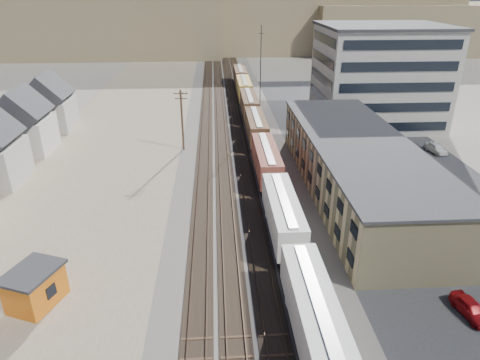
{
  "coord_description": "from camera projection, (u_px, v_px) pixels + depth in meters",
  "views": [
    {
      "loc": [
        -3.15,
        -25.04,
        25.16
      ],
      "look_at": [
        -0.28,
        22.93,
        3.0
      ],
      "focal_mm": 32.0,
      "sensor_mm": 36.0,
      "label": 1
    }
  ],
  "objects": [
    {
      "name": "asphalt_lot",
      "position": [
        378.0,
        161.0,
        66.32
      ],
      "size": [
        26.0,
        120.0,
        0.04
      ],
      "primitive_type": "cube",
      "color": "#232326",
      "rests_on": "ground"
    },
    {
      "name": "radio_mast",
      "position": [
        260.0,
        73.0,
        84.3
      ],
      "size": [
        1.2,
        0.16,
        18.0
      ],
      "color": "black",
      "rests_on": "ground"
    },
    {
      "name": "dirt_yard",
      "position": [
        111.0,
        156.0,
        68.57
      ],
      "size": [
        24.0,
        180.0,
        0.03
      ],
      "primitive_type": "cube",
      "color": "#746350",
      "rests_on": "ground"
    },
    {
      "name": "utility_pole_north",
      "position": [
        182.0,
        119.0,
        68.8
      ],
      "size": [
        2.2,
        0.32,
        10.0
      ],
      "color": "#382619",
      "rests_on": "ground"
    },
    {
      "name": "freight_train",
      "position": [
        261.0,
        142.0,
        66.25
      ],
      "size": [
        3.0,
        119.74,
        4.46
      ],
      "color": "black",
      "rests_on": "ground"
    },
    {
      "name": "ground",
      "position": [
        261.0,
        337.0,
        33.41
      ],
      "size": [
        300.0,
        300.0,
        0.0
      ],
      "primitive_type": "plane",
      "color": "#6B6356",
      "rests_on": "ground"
    },
    {
      "name": "parked_car_blue",
      "position": [
        354.0,
        114.0,
        87.12
      ],
      "size": [
        5.13,
        6.56,
        1.66
      ],
      "primitive_type": "imported",
      "rotation": [
        0.0,
        0.0,
        0.47
      ],
      "color": "navy",
      "rests_on": "ground"
    },
    {
      "name": "rail_tracks",
      "position": [
        230.0,
        133.0,
        78.65
      ],
      "size": [
        11.4,
        200.0,
        0.24
      ],
      "color": "black",
      "rests_on": "ground"
    },
    {
      "name": "warehouse",
      "position": [
        356.0,
        166.0,
        55.35
      ],
      "size": [
        12.4,
        40.4,
        7.25
      ],
      "color": "tan",
      "rests_on": "ground"
    },
    {
      "name": "parked_car_far",
      "position": [
        436.0,
        148.0,
        69.5
      ],
      "size": [
        2.48,
        4.71,
        1.53
      ],
      "primitive_type": "imported",
      "rotation": [
        0.0,
        0.0,
        0.16
      ],
      "color": "silver",
      "rests_on": "ground"
    },
    {
      "name": "office_tower",
      "position": [
        379.0,
        76.0,
        80.86
      ],
      "size": [
        22.6,
        18.6,
        18.45
      ],
      "color": "#9E998E",
      "rests_on": "ground"
    },
    {
      "name": "parked_car_red",
      "position": [
        471.0,
        309.0,
        35.35
      ],
      "size": [
        2.19,
        4.23,
        1.38
      ],
      "primitive_type": "imported",
      "rotation": [
        0.0,
        0.0,
        0.15
      ],
      "color": "maroon",
      "rests_on": "ground"
    },
    {
      "name": "maintenance_shed",
      "position": [
        35.0,
        287.0,
        36.21
      ],
      "size": [
        5.08,
        5.69,
        3.44
      ],
      "color": "orange",
      "rests_on": "ground"
    },
    {
      "name": "hills_north",
      "position": [
        220.0,
        12.0,
        179.73
      ],
      "size": [
        265.0,
        80.0,
        32.0
      ],
      "color": "brown",
      "rests_on": "ground"
    },
    {
      "name": "ballast_bed",
      "position": [
        233.0,
        133.0,
        78.72
      ],
      "size": [
        18.0,
        200.0,
        0.06
      ],
      "primitive_type": "cube",
      "color": "#4C4742",
      "rests_on": "ground"
    }
  ]
}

